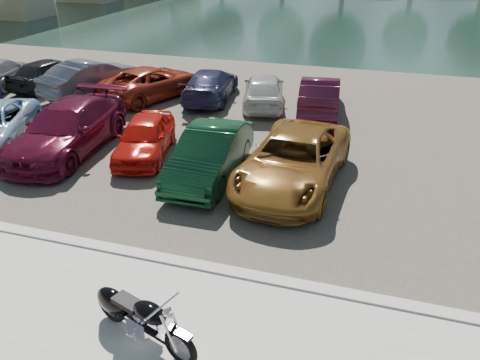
# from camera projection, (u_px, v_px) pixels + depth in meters

# --- Properties ---
(ground) EXTENTS (200.00, 200.00, 0.00)m
(ground) POSITION_uv_depth(u_px,v_px,m) (138.00, 333.00, 8.31)
(ground) COLOR #595447
(ground) RESTS_ON ground
(kerb) EXTENTS (60.00, 0.30, 0.14)m
(kerb) POSITION_uv_depth(u_px,v_px,m) (182.00, 264.00, 9.98)
(kerb) COLOR #B1ADA6
(kerb) RESTS_ON ground
(parking_lot) EXTENTS (60.00, 18.00, 0.04)m
(parking_lot) POSITION_uv_depth(u_px,v_px,m) (277.00, 123.00, 17.63)
(parking_lot) COLOR #3E3A32
(parking_lot) RESTS_ON ground
(river) EXTENTS (120.00, 40.00, 0.00)m
(river) POSITION_uv_depth(u_px,v_px,m) (348.00, 14.00, 42.24)
(river) COLOR #192E29
(river) RESTS_ON ground
(motorcycle) EXTENTS (2.26, 1.04, 1.05)m
(motorcycle) POSITION_uv_depth(u_px,v_px,m) (135.00, 314.00, 7.96)
(motorcycle) COLOR black
(motorcycle) RESTS_ON promenade
(car_3) EXTENTS (2.55, 5.43, 1.53)m
(car_3) POSITION_uv_depth(u_px,v_px,m) (68.00, 129.00, 14.97)
(car_3) COLOR #570C25
(car_3) RESTS_ON parking_lot
(car_4) EXTENTS (2.29, 3.90, 1.25)m
(car_4) POSITION_uv_depth(u_px,v_px,m) (145.00, 137.00, 14.72)
(car_4) COLOR red
(car_4) RESTS_ON parking_lot
(car_5) EXTENTS (1.59, 4.33, 1.42)m
(car_5) POSITION_uv_depth(u_px,v_px,m) (210.00, 154.00, 13.35)
(car_5) COLOR #103B1F
(car_5) RESTS_ON parking_lot
(car_6) EXTENTS (2.83, 5.45, 1.47)m
(car_6) POSITION_uv_depth(u_px,v_px,m) (294.00, 160.00, 12.93)
(car_6) COLOR brown
(car_6) RESTS_ON parking_lot
(car_7) EXTENTS (2.74, 4.57, 1.24)m
(car_7) POSITION_uv_depth(u_px,v_px,m) (0.00, 73.00, 21.68)
(car_7) COLOR gray
(car_7) RESTS_ON parking_lot
(car_8) EXTENTS (2.33, 4.31, 1.39)m
(car_8) POSITION_uv_depth(u_px,v_px,m) (51.00, 73.00, 21.33)
(car_8) COLOR black
(car_8) RESTS_ON parking_lot
(car_9) EXTENTS (3.06, 4.94, 1.54)m
(car_9) POSITION_uv_depth(u_px,v_px,m) (93.00, 78.00, 20.33)
(car_9) COLOR slate
(car_9) RESTS_ON parking_lot
(car_10) EXTENTS (3.81, 5.23, 1.32)m
(car_10) POSITION_uv_depth(u_px,v_px,m) (152.00, 82.00, 20.11)
(car_10) COLOR #A22F1B
(car_10) RESTS_ON parking_lot
(car_11) EXTENTS (2.32, 4.60, 1.28)m
(car_11) POSITION_uv_depth(u_px,v_px,m) (211.00, 84.00, 19.87)
(car_11) COLOR #28284E
(car_11) RESTS_ON parking_lot
(car_12) EXTENTS (2.50, 4.29, 1.37)m
(car_12) POSITION_uv_depth(u_px,v_px,m) (264.00, 89.00, 19.06)
(car_12) COLOR silver
(car_12) RESTS_ON parking_lot
(car_13) EXTENTS (1.92, 4.38, 1.40)m
(car_13) POSITION_uv_depth(u_px,v_px,m) (320.00, 94.00, 18.41)
(car_13) COLOR #4E1427
(car_13) RESTS_ON parking_lot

